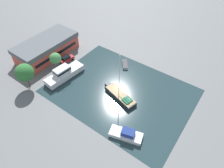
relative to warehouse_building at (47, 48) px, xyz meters
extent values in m
plane|color=slate|center=(0.29, -27.55, -2.67)|extent=(440.00, 440.00, 0.00)
cube|color=#23383D|center=(0.29, -27.55, -2.66)|extent=(26.54, 35.83, 0.01)
cube|color=#C64C3D|center=(0.00, 0.00, -0.73)|extent=(18.83, 9.19, 3.86)
cube|color=#565B60|center=(0.00, 0.00, 1.90)|extent=(19.40, 9.47, 1.41)
cube|color=black|center=(-0.06, -4.49, -1.31)|extent=(2.25, 0.09, 2.70)
cube|color=black|center=(-0.06, -4.49, -0.54)|extent=(15.91, 0.25, 0.97)
cylinder|color=brown|center=(-3.53, -8.21, -1.11)|extent=(0.33, 0.33, 3.11)
sphere|color=#428447|center=(-3.53, -8.21, 1.66)|extent=(3.25, 3.25, 3.25)
cylinder|color=brown|center=(-12.59, -7.07, -1.07)|extent=(0.32, 0.32, 3.19)
sphere|color=#2D6B33|center=(-12.59, -7.07, 2.28)|extent=(4.66, 4.66, 4.66)
cube|color=maroon|center=(1.14, -7.13, -1.98)|extent=(4.79, 2.48, 0.82)
cube|color=black|center=(0.96, -7.10, -1.24)|extent=(2.60, 1.91, 0.67)
cube|color=black|center=(2.14, -7.31, -1.27)|extent=(0.27, 1.37, 0.53)
cylinder|color=black|center=(2.67, -6.62, -2.37)|extent=(0.63, 0.30, 0.60)
cylinder|color=black|center=(2.41, -8.13, -2.37)|extent=(0.63, 0.30, 0.60)
cylinder|color=black|center=(-0.12, -6.14, -2.37)|extent=(0.63, 0.30, 0.60)
cylinder|color=black|center=(-0.38, -7.65, -2.37)|extent=(0.63, 0.30, 0.60)
cube|color=#23282D|center=(-1.60, -28.86, -2.12)|extent=(5.12, 9.53, 1.07)
cube|color=#23282D|center=(-0.23, -23.89, -2.12)|extent=(1.54, 1.49, 1.07)
cube|color=tan|center=(-1.60, -28.86, -1.55)|extent=(4.92, 9.15, 0.08)
cylinder|color=silver|center=(-1.42, -28.20, 4.38)|extent=(0.16, 0.16, 11.77)
cylinder|color=silver|center=(-1.96, -30.18, -0.41)|extent=(1.20, 3.99, 0.12)
cube|color=#236647|center=(-2.27, -31.28, -1.36)|extent=(2.43, 2.45, 0.30)
cube|color=silver|center=(-4.43, -12.04, -1.72)|extent=(11.76, 4.52, 1.88)
cube|color=black|center=(-4.43, -12.04, -2.52)|extent=(11.88, 4.60, 0.18)
cube|color=silver|center=(-5.00, -11.99, 0.13)|extent=(4.58, 2.87, 1.82)
cube|color=black|center=(-5.00, -11.99, 0.31)|extent=(4.68, 2.95, 0.58)
cube|color=silver|center=(9.91, -22.67, -2.35)|extent=(4.09, 3.64, 0.61)
cube|color=#333338|center=(9.91, -22.67, -2.01)|extent=(4.27, 3.81, 0.08)
cube|color=white|center=(-10.06, -36.05, -2.14)|extent=(4.48, 7.45, 1.03)
cube|color=navy|center=(-9.94, -36.45, -1.05)|extent=(2.55, 3.20, 1.15)
camera|label=1|loc=(-30.09, -46.99, 35.33)|focal=32.00mm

